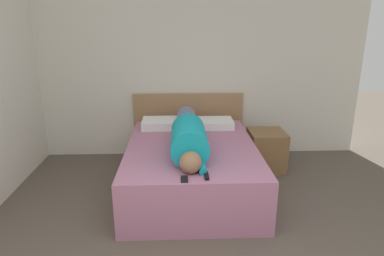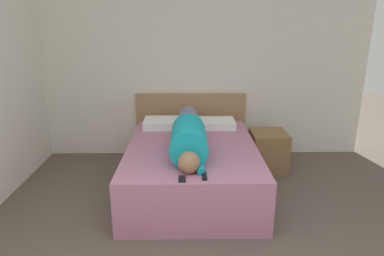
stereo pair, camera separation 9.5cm
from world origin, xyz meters
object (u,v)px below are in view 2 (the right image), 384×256
(pillow_second, at_px, (214,123))
(nightstand, at_px, (268,151))
(pillow_near_headboard, at_px, (166,123))
(cell_phone, at_px, (182,179))
(tv_remote, at_px, (204,176))
(bed, at_px, (192,167))
(person_lying, at_px, (189,135))

(pillow_second, bearing_deg, nightstand, -10.37)
(pillow_near_headboard, distance_m, cell_phone, 1.61)
(tv_remote, bearing_deg, nightstand, 56.78)
(pillow_near_headboard, bearing_deg, tv_remote, -74.21)
(cell_phone, bearing_deg, bed, 83.66)
(nightstand, xyz_separation_m, cell_phone, (-1.13, -1.46, 0.30))
(pillow_near_headboard, distance_m, pillow_second, 0.64)
(pillow_near_headboard, xyz_separation_m, pillow_second, (0.64, 0.00, -0.01))
(pillow_second, bearing_deg, pillow_near_headboard, -180.00)
(person_lying, bearing_deg, bed, 71.29)
(person_lying, relative_size, pillow_near_headboard, 2.94)
(tv_remote, relative_size, cell_phone, 1.15)
(person_lying, height_order, cell_phone, person_lying)
(pillow_near_headboard, relative_size, pillow_second, 1.05)
(cell_phone, bearing_deg, nightstand, 52.36)
(nightstand, relative_size, pillow_near_headboard, 0.90)
(nightstand, relative_size, person_lying, 0.31)
(pillow_second, relative_size, cell_phone, 4.24)
(nightstand, distance_m, cell_phone, 1.87)
(nightstand, height_order, pillow_near_headboard, pillow_near_headboard)
(person_lying, height_order, tv_remote, person_lying)
(pillow_near_headboard, bearing_deg, pillow_second, 0.00)
(pillow_second, bearing_deg, person_lying, -113.05)
(bed, xyz_separation_m, pillow_second, (0.31, 0.69, 0.33))
(tv_remote, height_order, cell_phone, tv_remote)
(pillow_near_headboard, height_order, pillow_second, pillow_near_headboard)
(cell_phone, bearing_deg, pillow_near_headboard, 98.39)
(pillow_second, bearing_deg, bed, -113.71)
(tv_remote, bearing_deg, person_lying, 100.68)
(bed, bearing_deg, pillow_second, 66.29)
(bed, bearing_deg, cell_phone, -96.34)
(person_lying, bearing_deg, cell_phone, -94.52)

